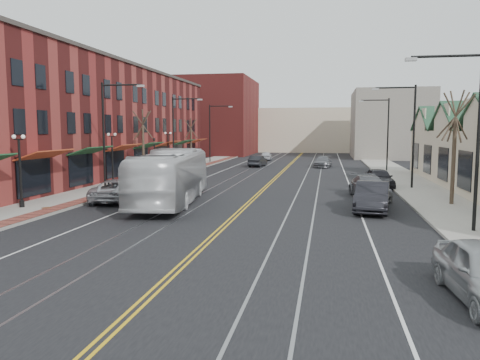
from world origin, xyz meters
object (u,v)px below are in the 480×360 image
at_px(parked_car_c, 369,187).
at_px(transit_bus, 171,177).
at_px(parked_suv, 118,190).
at_px(parked_car_b, 372,197).
at_px(parked_car_d, 379,178).

bearing_deg(parked_car_c, transit_bus, -166.77).
bearing_deg(parked_suv, parked_car_c, -172.35).
relative_size(parked_suv, parked_car_b, 1.03).
bearing_deg(transit_bus, parked_car_d, -149.43).
relative_size(parked_car_c, parked_car_d, 1.14).
xyz_separation_m(parked_car_b, parked_car_c, (0.27, 5.19, -0.08)).
xyz_separation_m(parked_car_b, parked_car_d, (1.55, 11.35, -0.06)).
height_order(transit_bus, parked_car_b, transit_bus).
distance_m(parked_car_b, parked_car_c, 5.20).
bearing_deg(parked_car_b, transit_bus, -175.03).
xyz_separation_m(transit_bus, parked_car_d, (13.91, 10.77, -0.92)).
distance_m(parked_suv, parked_car_c, 16.93).
xyz_separation_m(transit_bus, parked_car_c, (12.63, 4.61, -0.95)).
relative_size(transit_bus, parked_car_d, 2.64).
bearing_deg(parked_car_c, parked_car_d, 71.41).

